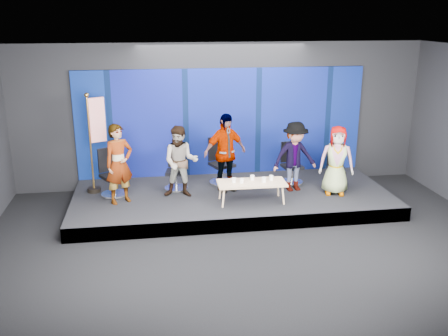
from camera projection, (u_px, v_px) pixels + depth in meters
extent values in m
plane|color=black|center=(255.00, 255.00, 8.91)|extent=(10.00, 10.00, 0.00)
cube|color=black|center=(222.00, 116.00, 12.17)|extent=(10.00, 0.02, 3.50)
cube|color=black|center=(351.00, 283.00, 4.61)|extent=(10.00, 0.02, 3.50)
cube|color=black|center=(260.00, 55.00, 7.87)|extent=(10.00, 8.00, 0.02)
cube|color=black|center=(232.00, 199.00, 11.22)|extent=(7.00, 3.00, 0.30)
cube|color=navy|center=(222.00, 122.00, 12.16)|extent=(7.00, 0.08, 2.60)
cylinder|color=silver|center=(114.00, 194.00, 10.97)|extent=(0.80, 0.80, 0.06)
cylinder|color=silver|center=(114.00, 185.00, 10.90)|extent=(0.07, 0.07, 0.39)
cube|color=black|center=(113.00, 176.00, 10.84)|extent=(0.64, 0.64, 0.07)
cube|color=black|center=(107.00, 160.00, 10.92)|extent=(0.40, 0.26, 0.54)
imported|color=black|center=(119.00, 164.00, 10.36)|extent=(0.74, 0.66, 1.69)
cylinder|color=silver|center=(176.00, 188.00, 11.35)|extent=(0.63, 0.63, 0.05)
cylinder|color=silver|center=(176.00, 180.00, 11.29)|extent=(0.06, 0.06, 0.36)
cube|color=black|center=(176.00, 172.00, 11.23)|extent=(0.51, 0.51, 0.06)
cube|color=black|center=(176.00, 157.00, 11.35)|extent=(0.40, 0.11, 0.50)
imported|color=black|center=(181.00, 162.00, 10.72)|extent=(0.85, 0.72, 1.57)
cylinder|color=silver|center=(222.00, 182.00, 11.74)|extent=(0.79, 0.79, 0.06)
cylinder|color=silver|center=(222.00, 173.00, 11.67)|extent=(0.07, 0.07, 0.41)
cube|color=black|center=(222.00, 165.00, 11.61)|extent=(0.63, 0.63, 0.07)
cube|color=black|center=(217.00, 148.00, 11.72)|extent=(0.44, 0.21, 0.56)
imported|color=black|center=(225.00, 153.00, 11.06)|extent=(1.12, 0.77, 1.76)
cylinder|color=silver|center=(291.00, 182.00, 11.76)|extent=(0.62, 0.62, 0.05)
cylinder|color=silver|center=(292.00, 174.00, 11.70)|extent=(0.06, 0.06, 0.37)
cube|color=black|center=(292.00, 166.00, 11.64)|extent=(0.50, 0.50, 0.06)
cube|color=black|center=(289.00, 152.00, 11.75)|extent=(0.40, 0.10, 0.50)
imported|color=black|center=(295.00, 157.00, 11.10)|extent=(1.09, 0.72, 1.57)
cylinder|color=silver|center=(335.00, 186.00, 11.53)|extent=(0.66, 0.66, 0.05)
cylinder|color=silver|center=(335.00, 177.00, 11.47)|extent=(0.06, 0.06, 0.36)
cube|color=black|center=(336.00, 170.00, 11.42)|extent=(0.53, 0.53, 0.06)
cube|color=black|center=(336.00, 155.00, 11.53)|extent=(0.39, 0.15, 0.49)
imported|color=black|center=(336.00, 160.00, 10.89)|extent=(0.85, 0.67, 1.53)
cube|color=tan|center=(252.00, 183.00, 10.50)|extent=(1.45, 0.64, 0.04)
cylinder|color=tan|center=(223.00, 198.00, 10.27)|extent=(0.04, 0.04, 0.40)
cylinder|color=tan|center=(221.00, 190.00, 10.72)|extent=(0.04, 0.04, 0.40)
cylinder|color=tan|center=(283.00, 195.00, 10.42)|extent=(0.04, 0.04, 0.40)
cylinder|color=tan|center=(278.00, 188.00, 10.87)|extent=(0.04, 0.04, 0.40)
cylinder|color=white|center=(234.00, 180.00, 10.45)|extent=(0.08, 0.08, 0.10)
cylinder|color=white|center=(242.00, 181.00, 10.42)|extent=(0.08, 0.08, 0.09)
cylinder|color=white|center=(252.00, 178.00, 10.60)|extent=(0.09, 0.09, 0.11)
cylinder|color=white|center=(264.00, 180.00, 10.47)|extent=(0.09, 0.09, 0.11)
cylinder|color=white|center=(271.00, 178.00, 10.60)|extent=(0.09, 0.09, 0.10)
cylinder|color=black|center=(94.00, 190.00, 11.21)|extent=(0.30, 0.30, 0.09)
cylinder|color=#B8893B|center=(90.00, 144.00, 10.89)|extent=(0.04, 0.04, 2.04)
sphere|color=#B8893B|center=(86.00, 95.00, 10.57)|extent=(0.10, 0.10, 0.10)
cube|color=red|center=(97.00, 120.00, 10.83)|extent=(0.34, 0.21, 0.98)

